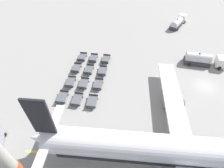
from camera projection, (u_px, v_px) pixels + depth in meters
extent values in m
plane|color=gray|center=(205.00, 86.00, 36.46)|extent=(500.00, 500.00, 0.00)
cylinder|color=white|center=(199.00, 151.00, 22.95)|extent=(5.65, 41.87, 3.83)
cone|color=white|center=(45.00, 139.00, 24.25)|extent=(3.83, 4.75, 3.63)
cube|color=black|center=(40.00, 117.00, 20.64)|extent=(0.41, 2.88, 6.43)
cube|color=white|center=(49.00, 137.00, 23.81)|extent=(10.97, 1.73, 0.24)
cube|color=white|center=(185.00, 153.00, 23.65)|extent=(39.11, 4.83, 0.44)
cylinder|color=gray|center=(173.00, 102.00, 31.63)|extent=(2.75, 3.46, 2.60)
cube|color=black|center=(198.00, 153.00, 23.41)|extent=(5.55, 37.70, 0.69)
cylinder|color=#56565B|center=(162.00, 137.00, 26.53)|extent=(0.24, 0.24, 1.84)
sphere|color=black|center=(161.00, 140.00, 27.16)|extent=(1.03, 1.03, 1.03)
cube|color=white|center=(222.00, 62.00, 40.13)|extent=(2.68, 2.50, 2.13)
cube|color=#333338|center=(196.00, 62.00, 41.59)|extent=(3.00, 6.02, 1.10)
cylinder|color=#B7BABC|center=(198.00, 58.00, 40.82)|extent=(2.80, 5.72, 2.31)
sphere|color=#333338|center=(200.00, 54.00, 40.02)|extent=(0.44, 0.44, 0.44)
sphere|color=black|center=(219.00, 68.00, 40.06)|extent=(0.90, 0.90, 0.90)
sphere|color=black|center=(217.00, 62.00, 41.71)|extent=(0.90, 0.90, 0.90)
sphere|color=black|center=(189.00, 64.00, 41.10)|extent=(0.90, 0.90, 0.90)
sphere|color=black|center=(188.00, 58.00, 42.76)|extent=(0.90, 0.90, 0.90)
cube|color=white|center=(182.00, 18.00, 57.40)|extent=(3.02, 3.08, 2.08)
cube|color=#333338|center=(176.00, 26.00, 55.17)|extent=(5.97, 4.69, 1.04)
cylinder|color=#B7BABC|center=(177.00, 23.00, 54.44)|extent=(5.64, 4.39, 2.13)
sphere|color=#333338|center=(178.00, 19.00, 53.70)|extent=(0.44, 0.44, 0.44)
sphere|color=black|center=(184.00, 22.00, 57.45)|extent=(0.90, 0.90, 0.90)
sphere|color=black|center=(178.00, 20.00, 58.39)|extent=(0.90, 0.90, 0.90)
sphere|color=black|center=(177.00, 29.00, 53.81)|extent=(0.90, 0.90, 0.90)
sphere|color=black|center=(170.00, 27.00, 54.74)|extent=(0.90, 0.90, 0.90)
sphere|color=black|center=(5.00, 134.00, 28.05)|extent=(0.60, 0.60, 0.60)
cube|color=#515459|center=(82.00, 57.00, 43.10)|extent=(3.01, 1.81, 0.10)
cube|color=#2D333D|center=(80.00, 59.00, 41.92)|extent=(0.10, 1.78, 0.32)
cube|color=#2D333D|center=(84.00, 53.00, 43.99)|extent=(0.10, 1.78, 0.32)
cube|color=#333338|center=(80.00, 61.00, 41.87)|extent=(0.70, 0.07, 0.06)
sphere|color=black|center=(78.00, 60.00, 42.69)|extent=(0.36, 0.36, 0.36)
sphere|color=black|center=(84.00, 61.00, 42.53)|extent=(0.36, 0.36, 0.36)
sphere|color=black|center=(81.00, 55.00, 44.18)|extent=(0.36, 0.36, 0.36)
sphere|color=black|center=(86.00, 56.00, 44.02)|extent=(0.36, 0.36, 0.36)
cube|color=#515459|center=(76.00, 68.00, 39.99)|extent=(3.00, 1.80, 0.10)
cube|color=#2D333D|center=(74.00, 71.00, 38.81)|extent=(0.09, 1.78, 0.32)
cube|color=#2D333D|center=(78.00, 63.00, 40.88)|extent=(0.09, 1.78, 0.32)
cube|color=#333338|center=(74.00, 73.00, 38.76)|extent=(0.70, 0.06, 0.06)
sphere|color=black|center=(72.00, 71.00, 39.58)|extent=(0.36, 0.36, 0.36)
sphere|color=black|center=(78.00, 72.00, 39.43)|extent=(0.36, 0.36, 0.36)
sphere|color=black|center=(75.00, 66.00, 41.07)|extent=(0.36, 0.36, 0.36)
sphere|color=black|center=(81.00, 66.00, 40.92)|extent=(0.36, 0.36, 0.36)
cube|color=#515459|center=(70.00, 82.00, 36.63)|extent=(3.02, 1.83, 0.10)
cube|color=#2D333D|center=(68.00, 86.00, 35.45)|extent=(0.11, 1.78, 0.32)
cube|color=#2D333D|center=(72.00, 76.00, 37.53)|extent=(0.11, 1.78, 0.32)
cube|color=#333338|center=(68.00, 88.00, 35.40)|extent=(0.70, 0.07, 0.06)
sphere|color=black|center=(66.00, 86.00, 36.21)|extent=(0.36, 0.36, 0.36)
sphere|color=black|center=(73.00, 87.00, 36.08)|extent=(0.36, 0.36, 0.36)
sphere|color=black|center=(69.00, 79.00, 37.70)|extent=(0.36, 0.36, 0.36)
sphere|color=black|center=(75.00, 80.00, 37.58)|extent=(0.36, 0.36, 0.36)
cube|color=#515459|center=(62.00, 97.00, 33.52)|extent=(3.00, 1.80, 0.10)
cube|color=#2D333D|center=(59.00, 102.00, 32.33)|extent=(0.09, 1.78, 0.32)
cube|color=#2D333D|center=(64.00, 91.00, 34.41)|extent=(0.09, 1.78, 0.32)
cube|color=#333338|center=(59.00, 105.00, 32.29)|extent=(0.70, 0.06, 0.06)
sphere|color=black|center=(57.00, 102.00, 33.10)|extent=(0.36, 0.36, 0.36)
sphere|color=black|center=(64.00, 103.00, 32.96)|extent=(0.36, 0.36, 0.36)
sphere|color=black|center=(60.00, 94.00, 34.59)|extent=(0.36, 0.36, 0.36)
sphere|color=black|center=(68.00, 95.00, 34.45)|extent=(0.36, 0.36, 0.36)
cube|color=#515459|center=(93.00, 58.00, 42.73)|extent=(3.00, 1.81, 0.10)
cube|color=#2D333D|center=(92.00, 61.00, 41.55)|extent=(0.10, 1.78, 0.32)
cube|color=#2D333D|center=(94.00, 54.00, 43.63)|extent=(0.10, 1.78, 0.32)
cube|color=#333338|center=(92.00, 63.00, 41.50)|extent=(0.70, 0.07, 0.06)
sphere|color=black|center=(89.00, 61.00, 42.31)|extent=(0.36, 0.36, 0.36)
sphere|color=black|center=(96.00, 62.00, 42.18)|extent=(0.36, 0.36, 0.36)
sphere|color=black|center=(91.00, 56.00, 43.80)|extent=(0.36, 0.36, 0.36)
sphere|color=black|center=(97.00, 57.00, 43.67)|extent=(0.36, 0.36, 0.36)
cube|color=#515459|center=(89.00, 69.00, 39.56)|extent=(3.02, 1.84, 0.10)
cube|color=#2D333D|center=(87.00, 73.00, 38.38)|extent=(0.12, 1.78, 0.32)
cube|color=#2D333D|center=(90.00, 65.00, 40.45)|extent=(0.12, 1.78, 0.32)
cube|color=#333338|center=(87.00, 75.00, 38.34)|extent=(0.70, 0.07, 0.06)
sphere|color=black|center=(85.00, 73.00, 39.16)|extent=(0.36, 0.36, 0.36)
sphere|color=black|center=(91.00, 74.00, 39.00)|extent=(0.36, 0.36, 0.36)
sphere|color=black|center=(87.00, 67.00, 40.65)|extent=(0.36, 0.36, 0.36)
sphere|color=black|center=(93.00, 68.00, 40.48)|extent=(0.36, 0.36, 0.36)
cube|color=#515459|center=(83.00, 83.00, 36.28)|extent=(3.03, 1.84, 0.10)
cube|color=#2D333D|center=(81.00, 87.00, 35.10)|extent=(0.12, 1.78, 0.32)
cube|color=#2D333D|center=(85.00, 78.00, 37.17)|extent=(0.12, 1.78, 0.32)
cube|color=#333338|center=(81.00, 90.00, 35.06)|extent=(0.70, 0.08, 0.06)
sphere|color=black|center=(79.00, 87.00, 35.88)|extent=(0.36, 0.36, 0.36)
sphere|color=black|center=(86.00, 88.00, 35.71)|extent=(0.36, 0.36, 0.36)
sphere|color=black|center=(81.00, 81.00, 37.37)|extent=(0.36, 0.36, 0.36)
sphere|color=black|center=(88.00, 81.00, 37.20)|extent=(0.36, 0.36, 0.36)
cube|color=#515459|center=(77.00, 99.00, 33.12)|extent=(3.03, 1.85, 0.10)
cube|color=#2D333D|center=(74.00, 104.00, 31.94)|extent=(0.12, 1.78, 0.32)
cube|color=#2D333D|center=(79.00, 93.00, 34.00)|extent=(0.12, 1.78, 0.32)
cube|color=#333338|center=(74.00, 107.00, 31.89)|extent=(0.70, 0.08, 0.06)
sphere|color=black|center=(72.00, 104.00, 32.72)|extent=(0.36, 0.36, 0.36)
sphere|color=black|center=(79.00, 105.00, 32.55)|extent=(0.36, 0.36, 0.36)
sphere|color=black|center=(75.00, 96.00, 34.20)|extent=(0.36, 0.36, 0.36)
sphere|color=black|center=(82.00, 97.00, 34.03)|extent=(0.36, 0.36, 0.36)
cube|color=#515459|center=(106.00, 59.00, 42.45)|extent=(3.09, 1.95, 0.10)
cube|color=#2D333D|center=(104.00, 62.00, 41.28)|extent=(0.18, 1.78, 0.32)
cube|color=#2D333D|center=(107.00, 55.00, 43.33)|extent=(0.18, 1.78, 0.32)
cube|color=#333338|center=(104.00, 64.00, 41.23)|extent=(0.70, 0.10, 0.06)
sphere|color=black|center=(102.00, 62.00, 42.07)|extent=(0.36, 0.36, 0.36)
sphere|color=black|center=(108.00, 63.00, 41.86)|extent=(0.36, 0.36, 0.36)
sphere|color=black|center=(104.00, 57.00, 43.55)|extent=(0.36, 0.36, 0.36)
sphere|color=black|center=(110.00, 58.00, 43.34)|extent=(0.36, 0.36, 0.36)
cube|color=#515459|center=(102.00, 71.00, 39.23)|extent=(3.01, 1.82, 0.10)
cube|color=#2D333D|center=(101.00, 74.00, 38.05)|extent=(0.10, 1.78, 0.32)
cube|color=#2D333D|center=(103.00, 66.00, 40.12)|extent=(0.10, 1.78, 0.32)
cube|color=#333338|center=(101.00, 76.00, 38.00)|extent=(0.70, 0.07, 0.06)
sphere|color=black|center=(98.00, 75.00, 38.81)|extent=(0.36, 0.36, 0.36)
sphere|color=black|center=(105.00, 75.00, 38.68)|extent=(0.36, 0.36, 0.36)
sphere|color=black|center=(100.00, 69.00, 40.30)|extent=(0.36, 0.36, 0.36)
sphere|color=black|center=(106.00, 69.00, 40.17)|extent=(0.36, 0.36, 0.36)
cube|color=#515459|center=(98.00, 84.00, 36.09)|extent=(3.00, 1.80, 0.10)
cube|color=#2D333D|center=(96.00, 88.00, 34.91)|extent=(0.09, 1.78, 0.32)
cube|color=#2D333D|center=(99.00, 79.00, 36.98)|extent=(0.09, 1.78, 0.32)
cube|color=#333338|center=(96.00, 91.00, 34.86)|extent=(0.70, 0.06, 0.06)
sphere|color=black|center=(93.00, 88.00, 35.67)|extent=(0.36, 0.36, 0.36)
sphere|color=black|center=(101.00, 89.00, 35.52)|extent=(0.36, 0.36, 0.36)
sphere|color=black|center=(96.00, 82.00, 37.16)|extent=(0.36, 0.36, 0.36)
sphere|color=black|center=(102.00, 82.00, 37.01)|extent=(0.36, 0.36, 0.36)
cube|color=#515459|center=(92.00, 101.00, 32.76)|extent=(2.99, 1.78, 0.10)
cube|color=#2D333D|center=(90.00, 106.00, 31.58)|extent=(0.08, 1.78, 0.32)
cube|color=#2D333D|center=(93.00, 95.00, 33.65)|extent=(0.08, 1.78, 0.32)
cube|color=#333338|center=(90.00, 109.00, 31.53)|extent=(0.70, 0.06, 0.06)
sphere|color=black|center=(87.00, 106.00, 32.34)|extent=(0.36, 0.36, 0.36)
sphere|color=black|center=(95.00, 107.00, 32.20)|extent=(0.36, 0.36, 0.36)
sphere|color=black|center=(89.00, 98.00, 33.83)|extent=(0.36, 0.36, 0.36)
sphere|color=black|center=(97.00, 99.00, 33.69)|extent=(0.36, 0.36, 0.36)
cube|color=yellow|center=(119.00, 159.00, 25.49)|extent=(1.54, 28.34, 0.01)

